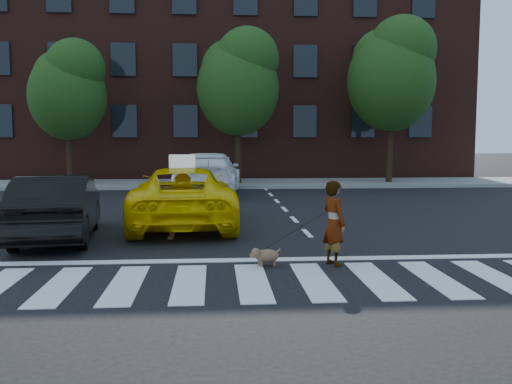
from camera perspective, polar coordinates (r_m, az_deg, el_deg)
ground at (r=9.18m, az=-0.33°, el=-9.02°), size 120.00×120.00×0.00m
crosswalk at (r=9.18m, az=-0.33°, el=-8.98°), size 13.00×2.40×0.01m
stop_line at (r=10.73m, az=-0.91°, el=-6.81°), size 12.00×0.30×0.01m
sidewalk_far at (r=26.46m, az=-2.90°, el=0.85°), size 30.00×4.00×0.15m
building at (r=34.06m, az=-3.25°, el=11.93°), size 26.00×10.00×12.00m
tree_left at (r=26.71m, az=-18.28°, el=9.99°), size 3.39×3.38×6.50m
tree_mid at (r=26.00m, az=-1.73°, el=11.31°), size 3.69×3.69×7.10m
tree_right at (r=27.26m, az=13.46°, el=11.77°), size 4.00×4.00×7.70m
taxi at (r=14.71m, az=-7.31°, el=-0.45°), size 2.76×5.57×1.52m
black_sedan at (r=13.48m, az=-19.23°, el=-1.44°), size 2.07×4.57×1.45m
white_suv at (r=22.14m, az=-4.80°, el=1.82°), size 2.78×5.85×1.64m
woman at (r=10.30m, az=7.79°, el=-3.10°), size 0.56×0.66×1.53m
dog at (r=10.21m, az=0.86°, el=-6.36°), size 0.59×0.33×0.34m
taxi_sign at (r=14.44m, az=-7.40°, el=3.09°), size 0.66×0.31×0.32m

